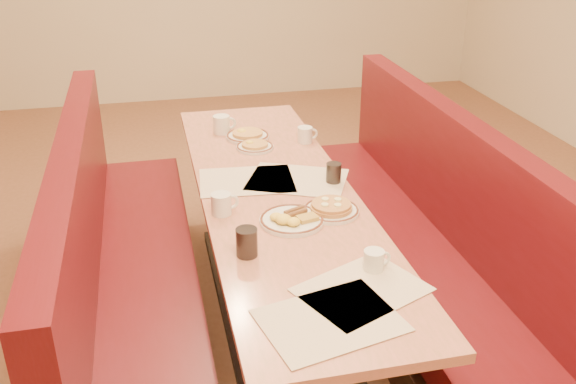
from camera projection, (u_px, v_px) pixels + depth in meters
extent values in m
plane|color=#9E6647|center=(278.00, 323.00, 3.28)|extent=(8.00, 8.00, 0.00)
cube|color=black|center=(278.00, 318.00, 3.27)|extent=(0.55, 1.88, 0.06)
cube|color=black|center=(278.00, 264.00, 3.13)|extent=(0.15, 1.75, 0.71)
cube|color=#DE7767|center=(277.00, 195.00, 2.97)|extent=(0.70, 2.50, 0.04)
cube|color=#4C3326|center=(142.00, 325.00, 3.11)|extent=(0.55, 2.50, 0.20)
cube|color=#530E15|center=(136.00, 278.00, 2.99)|extent=(0.55, 2.50, 0.16)
cube|color=#530E15|center=(77.00, 211.00, 2.78)|extent=(0.12, 2.50, 0.60)
cube|color=#4C3326|center=(403.00, 290.00, 3.38)|extent=(0.55, 2.50, 0.20)
cube|color=#530E15|center=(407.00, 246.00, 3.26)|extent=(0.55, 2.50, 0.16)
cube|color=#530E15|center=(455.00, 174.00, 3.14)|extent=(0.12, 2.50, 0.60)
cube|color=beige|center=(330.00, 320.00, 2.07)|extent=(0.50, 0.42, 0.00)
cube|color=beige|center=(362.00, 289.00, 2.23)|extent=(0.51, 0.46, 0.00)
cube|color=beige|center=(247.00, 181.00, 3.06)|extent=(0.47, 0.37, 0.00)
cube|color=beige|center=(297.00, 180.00, 3.07)|extent=(0.56, 0.50, 0.00)
cylinder|color=white|center=(331.00, 211.00, 2.76)|extent=(0.24, 0.24, 0.02)
torus|color=brown|center=(331.00, 209.00, 2.76)|extent=(0.24, 0.24, 0.01)
cylinder|color=#C09345|center=(331.00, 208.00, 2.76)|extent=(0.18, 0.18, 0.02)
cylinder|color=#C09345|center=(331.00, 204.00, 2.75)|extent=(0.17, 0.17, 0.01)
cylinder|color=#FFF5A6|center=(338.00, 200.00, 2.77)|extent=(0.03, 0.03, 0.01)
cylinder|color=#FFF5A6|center=(325.00, 199.00, 2.77)|extent=(0.03, 0.03, 0.01)
cylinder|color=#FFF5A6|center=(325.00, 205.00, 2.72)|extent=(0.03, 0.03, 0.01)
cylinder|color=#FFF5A6|center=(338.00, 205.00, 2.72)|extent=(0.03, 0.03, 0.01)
cylinder|color=white|center=(292.00, 221.00, 2.68)|extent=(0.27, 0.27, 0.02)
torus|color=brown|center=(292.00, 219.00, 2.68)|extent=(0.27, 0.27, 0.01)
ellipsoid|color=yellow|center=(283.00, 219.00, 2.64)|extent=(0.07, 0.07, 0.04)
ellipsoid|color=yellow|center=(293.00, 222.00, 2.62)|extent=(0.06, 0.06, 0.03)
ellipsoid|color=yellow|center=(276.00, 217.00, 2.66)|extent=(0.05, 0.05, 0.03)
cylinder|color=brown|center=(297.00, 213.00, 2.70)|extent=(0.10, 0.06, 0.02)
cylinder|color=brown|center=(294.00, 210.00, 2.73)|extent=(0.10, 0.06, 0.02)
cube|color=gold|center=(307.00, 218.00, 2.66)|extent=(0.09, 0.08, 0.02)
cylinder|color=white|center=(255.00, 147.00, 3.44)|extent=(0.20, 0.20, 0.02)
torus|color=brown|center=(255.00, 146.00, 3.44)|extent=(0.20, 0.20, 0.01)
cylinder|color=#CC9148|center=(255.00, 144.00, 3.44)|extent=(0.14, 0.14, 0.02)
ellipsoid|color=yellow|center=(250.00, 143.00, 3.44)|extent=(0.04, 0.04, 0.02)
cylinder|color=white|center=(248.00, 137.00, 3.59)|extent=(0.24, 0.24, 0.02)
torus|color=brown|center=(248.00, 135.00, 3.58)|extent=(0.24, 0.24, 0.01)
cylinder|color=#CC9148|center=(248.00, 133.00, 3.58)|extent=(0.17, 0.17, 0.02)
ellipsoid|color=yellow|center=(242.00, 131.00, 3.59)|extent=(0.05, 0.05, 0.03)
cylinder|color=white|center=(374.00, 261.00, 2.33)|extent=(0.08, 0.08, 0.08)
torus|color=white|center=(384.00, 259.00, 2.35)|extent=(0.06, 0.02, 0.06)
cylinder|color=black|center=(374.00, 252.00, 2.32)|extent=(0.07, 0.07, 0.01)
cylinder|color=white|center=(221.00, 204.00, 2.74)|extent=(0.09, 0.09, 0.09)
torus|color=white|center=(232.00, 202.00, 2.75)|extent=(0.07, 0.03, 0.07)
cylinder|color=black|center=(221.00, 195.00, 2.72)|extent=(0.07, 0.07, 0.01)
cylinder|color=white|center=(305.00, 135.00, 3.51)|extent=(0.08, 0.08, 0.09)
torus|color=white|center=(312.00, 134.00, 3.52)|extent=(0.06, 0.02, 0.06)
cylinder|color=black|center=(305.00, 128.00, 3.50)|extent=(0.07, 0.07, 0.01)
cylinder|color=white|center=(221.00, 124.00, 3.64)|extent=(0.09, 0.09, 0.10)
torus|color=white|center=(230.00, 123.00, 3.66)|extent=(0.07, 0.02, 0.07)
cylinder|color=black|center=(221.00, 117.00, 3.62)|extent=(0.08, 0.08, 0.01)
cylinder|color=black|center=(247.00, 243.00, 2.42)|extent=(0.08, 0.08, 0.11)
cylinder|color=silver|center=(247.00, 242.00, 2.42)|extent=(0.08, 0.08, 0.11)
cylinder|color=black|center=(334.00, 173.00, 3.03)|extent=(0.07, 0.07, 0.10)
cylinder|color=silver|center=(334.00, 173.00, 3.03)|extent=(0.07, 0.07, 0.10)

